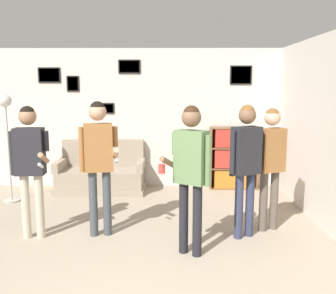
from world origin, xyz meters
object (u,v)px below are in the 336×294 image
(person_spectator_near_bookshelf, at_px, (246,157))
(floor_lamp, at_px, (7,124))
(person_spectator_far_right, at_px, (271,156))
(bookshelf, at_px, (233,158))
(couch, at_px, (101,175))
(person_player_foreground_center, at_px, (99,153))
(person_watcher_holding_cup, at_px, (191,164))
(person_player_foreground_left, at_px, (30,158))

(person_spectator_near_bookshelf, bearing_deg, floor_lamp, 157.66)
(person_spectator_far_right, bearing_deg, bookshelf, 93.44)
(bookshelf, bearing_deg, couch, -175.72)
(person_player_foreground_center, relative_size, person_spectator_far_right, 1.06)
(couch, height_order, person_watcher_holding_cup, person_watcher_holding_cup)
(couch, xyz_separation_m, person_player_foreground_center, (0.39, -2.19, 0.81))
(person_player_foreground_center, relative_size, person_watcher_holding_cup, 1.01)
(couch, relative_size, person_spectator_near_bookshelf, 0.94)
(person_watcher_holding_cup, distance_m, person_spectator_far_right, 1.37)
(bookshelf, bearing_deg, person_watcher_holding_cup, -108.61)
(person_player_foreground_left, height_order, person_player_foreground_center, person_player_foreground_center)
(person_player_foreground_center, relative_size, person_spectator_near_bookshelf, 1.02)
(floor_lamp, bearing_deg, bookshelf, 12.63)
(couch, distance_m, person_player_foreground_center, 2.37)
(floor_lamp, distance_m, person_spectator_near_bookshelf, 4.04)
(couch, bearing_deg, person_player_foreground_center, -79.89)
(couch, height_order, person_player_foreground_center, person_player_foreground_center)
(floor_lamp, bearing_deg, person_watcher_holding_cup, -34.49)
(couch, xyz_separation_m, person_spectator_near_bookshelf, (2.29, -2.24, 0.78))
(couch, distance_m, person_player_foreground_left, 2.45)
(person_player_foreground_left, relative_size, person_spectator_far_right, 1.03)
(couch, bearing_deg, person_watcher_holding_cup, -60.60)
(bookshelf, xyz_separation_m, floor_lamp, (-3.99, -0.89, 0.75))
(floor_lamp, bearing_deg, person_player_foreground_left, -58.59)
(person_watcher_holding_cup, bearing_deg, couch, 119.40)
(bookshelf, height_order, person_watcher_holding_cup, person_watcher_holding_cup)
(bookshelf, bearing_deg, person_player_foreground_center, -132.19)
(person_watcher_holding_cup, relative_size, person_spectator_far_right, 1.04)
(couch, xyz_separation_m, person_spectator_far_right, (2.68, -1.98, 0.73))
(person_player_foreground_center, bearing_deg, person_watcher_holding_cup, -26.06)
(person_spectator_near_bookshelf, bearing_deg, person_player_foreground_center, 178.60)
(person_player_foreground_left, xyz_separation_m, person_player_foreground_center, (0.87, 0.09, 0.04))
(person_player_foreground_left, bearing_deg, couch, 78.18)
(couch, bearing_deg, person_spectator_far_right, -36.47)
(bookshelf, relative_size, person_spectator_far_right, 0.71)
(person_player_foreground_left, relative_size, person_player_foreground_center, 0.97)
(bookshelf, bearing_deg, person_player_foreground_left, -140.78)
(couch, distance_m, person_spectator_near_bookshelf, 3.30)
(person_player_foreground_center, height_order, person_spectator_near_bookshelf, person_player_foreground_center)
(couch, height_order, person_spectator_far_right, person_spectator_far_right)
(bookshelf, height_order, floor_lamp, floor_lamp)
(couch, height_order, person_spectator_near_bookshelf, person_spectator_near_bookshelf)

